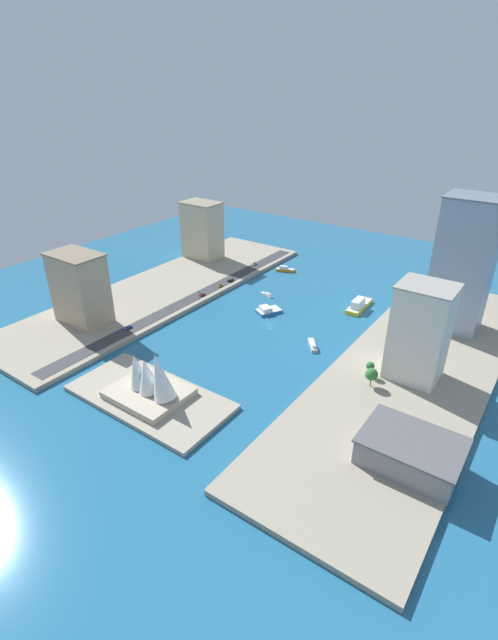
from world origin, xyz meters
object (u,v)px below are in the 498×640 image
(hatchback_blue, at_px, (128,327))
(opera_landmark, at_px, (149,381))
(warehouse_low_gray, at_px, (411,451))
(catamaran_blue, at_px, (268,310))
(hotel_broad_white, at_px, (420,332))
(water_taxi_orange, at_px, (285,269))
(apartment_midrise_tan, at_px, (80,288))
(sailboat_small_white, at_px, (267,295))
(taxi_yellow_cab, at_px, (220,285))
(suv_black, at_px, (231,280))
(traffic_light_waterfront, at_px, (199,294))
(office_block_beige, at_px, (202,230))
(sedan_silver, at_px, (254,264))
(ferry_yellow_fast, at_px, (359,305))
(yacht_sleek_gray, at_px, (313,345))
(pickup_red, at_px, (202,294))
(tower_tall_glass, at_px, (463,265))

(hatchback_blue, height_order, opera_landmark, opera_landmark)
(warehouse_low_gray, xyz_separation_m, hatchback_blue, (165.49, -10.89, -4.55))
(catamaran_blue, xyz_separation_m, hotel_broad_white, (-96.92, 21.07, 24.44))
(water_taxi_orange, bearing_deg, catamaran_blue, 112.95)
(catamaran_blue, bearing_deg, apartment_midrise_tan, 43.53)
(sailboat_small_white, xyz_separation_m, warehouse_low_gray, (-129.13, 99.93, 7.00))
(sailboat_small_white, relative_size, taxi_yellow_cab, 2.49)
(catamaran_blue, height_order, taxi_yellow_cab, catamaran_blue)
(water_taxi_orange, relative_size, hatchback_blue, 3.04)
(hatchback_blue, bearing_deg, suv_black, -92.89)
(traffic_light_waterfront, bearing_deg, office_block_beige, -51.24)
(warehouse_low_gray, bearing_deg, traffic_light_waterfront, -22.00)
(catamaran_blue, bearing_deg, sedan_silver, -48.93)
(catamaran_blue, bearing_deg, ferry_yellow_fast, -138.78)
(yacht_sleek_gray, distance_m, traffic_light_waterfront, 86.57)
(yacht_sleek_gray, xyz_separation_m, sedan_silver, (94.79, -80.60, 2.18))
(catamaran_blue, distance_m, taxi_yellow_cab, 47.88)
(water_taxi_orange, relative_size, pickup_red, 3.51)
(warehouse_low_gray, height_order, suv_black, warehouse_low_gray)
(warehouse_low_gray, distance_m, suv_black, 190.23)
(warehouse_low_gray, bearing_deg, tower_tall_glass, -82.45)
(sedan_silver, bearing_deg, catamaran_blue, 131.07)
(sailboat_small_white, relative_size, apartment_midrise_tan, 0.27)
(hotel_broad_white, xyz_separation_m, taxi_yellow_cab, (143.55, -31.81, -22.60))
(catamaran_blue, bearing_deg, taxi_yellow_cab, -12.96)
(taxi_yellow_cab, height_order, traffic_light_waterfront, traffic_light_waterfront)
(ferry_yellow_fast, distance_m, taxi_yellow_cab, 94.66)
(yacht_sleek_gray, xyz_separation_m, catamaran_blue, (43.09, -21.27, 0.27))
(catamaran_blue, distance_m, warehouse_low_gray, 139.37)
(pickup_red, bearing_deg, hotel_broad_white, 174.99)
(ferry_yellow_fast, relative_size, pickup_red, 6.56)
(suv_black, bearing_deg, yacht_sleek_gray, 154.10)
(sailboat_small_white, height_order, warehouse_low_gray, warehouse_low_gray)
(yacht_sleek_gray, height_order, taxi_yellow_cab, taxi_yellow_cab)
(yacht_sleek_gray, relative_size, traffic_light_waterfront, 2.05)
(yacht_sleek_gray, xyz_separation_m, tower_tall_glass, (-55.25, -64.19, 38.50))
(hotel_broad_white, xyz_separation_m, opera_landmark, (90.64, 84.52, -15.63))
(water_taxi_orange, relative_size, apartment_midrise_tan, 0.37)
(taxi_yellow_cab, bearing_deg, apartment_midrise_tan, 69.03)
(hotel_broad_white, height_order, sedan_silver, hotel_broad_white)
(ferry_yellow_fast, height_order, pickup_red, ferry_yellow_fast)
(warehouse_low_gray, bearing_deg, sailboat_small_white, -37.74)
(sailboat_small_white, distance_m, sedan_silver, 53.56)
(office_block_beige, relative_size, taxi_yellow_cab, 9.68)
(hotel_broad_white, xyz_separation_m, sedan_silver, (148.62, -80.40, -22.53))
(yacht_sleek_gray, height_order, tower_tall_glass, tower_tall_glass)
(warehouse_low_gray, height_order, apartment_midrise_tan, apartment_midrise_tan)
(apartment_midrise_tan, relative_size, taxi_yellow_cab, 9.11)
(warehouse_low_gray, relative_size, pickup_red, 8.23)
(catamaran_blue, relative_size, suv_black, 3.49)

